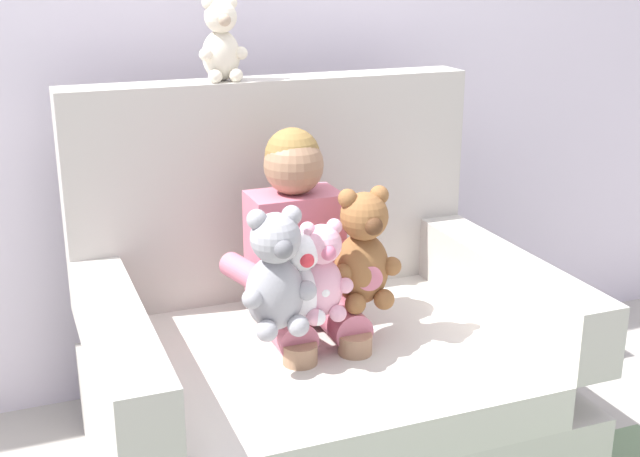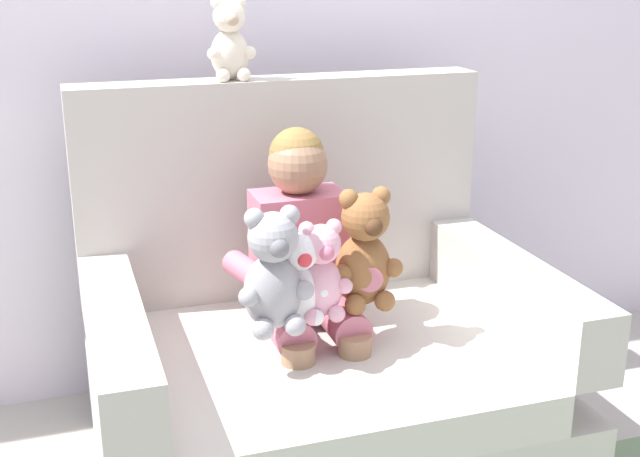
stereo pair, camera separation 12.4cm
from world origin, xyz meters
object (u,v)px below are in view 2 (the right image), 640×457
(armchair, at_px, (316,361))
(plush_grey, at_px, (273,274))
(seated_child, at_px, (305,261))
(plush_brown, at_px, (364,252))
(plush_pink, at_px, (321,273))
(plush_white, at_px, (299,279))
(plush_cream_on_backrest, at_px, (230,42))

(armchair, relative_size, plush_grey, 3.81)
(seated_child, relative_size, plush_brown, 2.43)
(plush_pink, bearing_deg, plush_brown, 23.75)
(plush_grey, bearing_deg, seated_child, 75.24)
(seated_child, relative_size, plush_pink, 3.02)
(plush_white, relative_size, plush_grey, 0.77)
(plush_white, distance_m, plush_pink, 0.06)
(plush_grey, bearing_deg, plush_pink, 35.65)
(plush_pink, bearing_deg, plush_white, -167.40)
(plush_brown, bearing_deg, plush_cream_on_backrest, 125.98)
(armchair, relative_size, plush_pink, 4.65)
(plush_white, xyz_separation_m, plush_pink, (0.06, 0.01, 0.01))
(armchair, height_order, seated_child, armchair)
(plush_white, height_order, plush_grey, plush_grey)
(seated_child, distance_m, plush_grey, 0.25)
(seated_child, xyz_separation_m, plush_pink, (-0.01, -0.16, 0.02))
(plush_white, distance_m, plush_cream_on_backrest, 0.76)
(plush_grey, relative_size, plush_brown, 0.98)
(seated_child, bearing_deg, armchair, -43.25)
(seated_child, distance_m, plush_pink, 0.17)
(armchair, bearing_deg, plush_pink, -102.52)
(plush_grey, bearing_deg, armchair, 67.66)
(plush_grey, height_order, plush_pink, plush_grey)
(seated_child, distance_m, plush_white, 0.18)
(plush_white, bearing_deg, plush_brown, -1.44)
(seated_child, relative_size, plush_white, 3.20)
(armchair, bearing_deg, plush_cream_on_backrest, 113.15)
(seated_child, relative_size, plush_grey, 2.47)
(plush_white, bearing_deg, armchair, 44.05)
(plush_white, relative_size, plush_brown, 0.76)
(seated_child, bearing_deg, plush_grey, -126.49)
(armchair, distance_m, plush_brown, 0.39)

